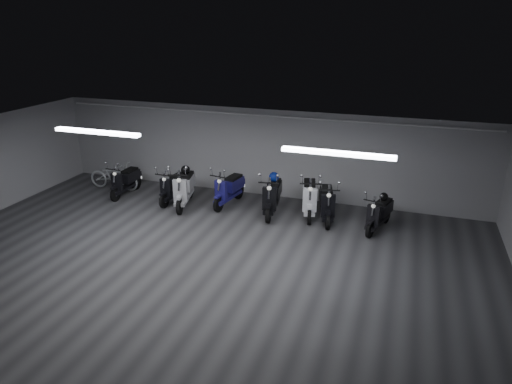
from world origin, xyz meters
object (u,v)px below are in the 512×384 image
(scooter_4, at_px, (229,184))
(scooter_7, at_px, (327,197))
(scooter_0, at_px, (125,176))
(helmet_1, at_px, (274,177))
(scooter_2, at_px, (184,183))
(helmet_2, at_px, (384,197))
(scooter_1, at_px, (174,182))
(scooter_5, at_px, (272,190))
(scooter_8, at_px, (380,209))
(bicycle, at_px, (113,173))
(helmet_0, at_px, (186,170))
(scooter_6, at_px, (310,191))

(scooter_4, bearing_deg, scooter_7, 5.58)
(scooter_0, relative_size, helmet_1, 5.89)
(scooter_2, height_order, helmet_2, scooter_2)
(scooter_1, xyz_separation_m, scooter_4, (1.73, 0.27, 0.04))
(scooter_4, height_order, scooter_5, scooter_5)
(scooter_4, relative_size, helmet_2, 7.93)
(helmet_1, bearing_deg, scooter_8, -7.82)
(scooter_1, height_order, helmet_2, scooter_1)
(scooter_8, height_order, bicycle, scooter_8)
(scooter_0, bearing_deg, helmet_0, 2.69)
(scooter_4, bearing_deg, helmet_2, 6.73)
(scooter_2, height_order, bicycle, scooter_2)
(bicycle, bearing_deg, scooter_5, -95.26)
(scooter_0, distance_m, scooter_6, 6.00)
(scooter_5, relative_size, bicycle, 1.11)
(scooter_4, xyz_separation_m, scooter_8, (4.51, -0.37, -0.05))
(scooter_5, xyz_separation_m, bicycle, (-5.64, 0.30, -0.16))
(helmet_1, height_order, helmet_2, helmet_1)
(scooter_1, height_order, scooter_6, scooter_6)
(scooter_1, distance_m, bicycle, 2.48)
(scooter_4, bearing_deg, helmet_0, -161.82)
(scooter_6, bearing_deg, helmet_0, 170.82)
(scooter_1, height_order, helmet_1, scooter_1)
(scooter_2, bearing_deg, scooter_0, 160.85)
(scooter_1, distance_m, scooter_7, 4.78)
(scooter_6, bearing_deg, scooter_2, 174.95)
(scooter_8, relative_size, helmet_2, 7.33)
(scooter_8, bearing_deg, scooter_1, -163.93)
(scooter_7, bearing_deg, bicycle, 163.96)
(scooter_6, distance_m, helmet_1, 1.13)
(scooter_1, xyz_separation_m, helmet_2, (6.31, 0.13, 0.25))
(scooter_6, relative_size, helmet_0, 7.02)
(scooter_5, bearing_deg, helmet_0, 172.51)
(scooter_1, bearing_deg, helmet_0, 10.70)
(scooter_8, height_order, helmet_1, scooter_8)
(scooter_1, xyz_separation_m, scooter_5, (3.19, 0.06, 0.08))
(scooter_7, xyz_separation_m, helmet_2, (1.53, 0.01, 0.20))
(scooter_0, height_order, scooter_1, scooter_1)
(scooter_0, distance_m, helmet_2, 8.06)
(helmet_0, bearing_deg, scooter_0, -178.24)
(scooter_0, relative_size, scooter_8, 1.02)
(scooter_2, height_order, scooter_7, scooter_2)
(scooter_5, height_order, helmet_1, scooter_5)
(scooter_0, relative_size, scooter_7, 0.92)
(scooter_7, relative_size, bicycle, 1.06)
(scooter_1, height_order, scooter_5, scooter_5)
(scooter_5, distance_m, bicycle, 5.65)
(scooter_8, bearing_deg, scooter_7, -171.33)
(scooter_6, relative_size, scooter_8, 1.17)
(scooter_0, distance_m, scooter_2, 2.24)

